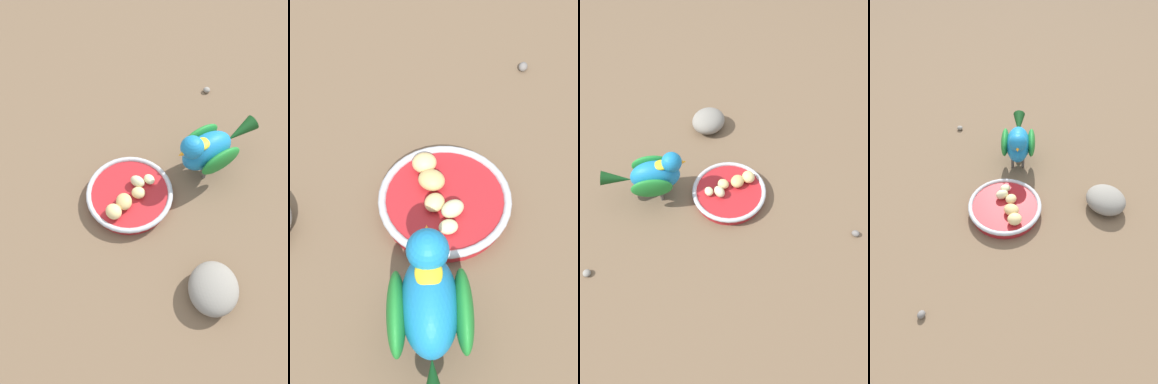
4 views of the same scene
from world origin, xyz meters
TOP-DOWN VIEW (x-y plane):
  - ground_plane at (0.00, 0.00)m, footprint 4.00×4.00m
  - feeding_bowl at (0.01, -0.02)m, footprint 0.19×0.19m
  - apple_piece_0 at (0.03, -0.04)m, footprint 0.04×0.04m
  - apple_piece_1 at (-0.03, 0.03)m, footprint 0.05×0.05m
  - apple_piece_2 at (-0.00, -0.03)m, footprint 0.04×0.04m
  - apple_piece_3 at (-0.02, -0.00)m, footprint 0.04×0.04m
  - apple_piece_4 at (0.03, -0.06)m, footprint 0.03×0.03m
  - parrot at (0.05, -0.20)m, footprint 0.12×0.21m
  - pebble_0 at (0.06, 0.30)m, footprint 0.02×0.02m

SIDE VIEW (x-z plane):
  - ground_plane at x=0.00m, z-range 0.00..0.00m
  - pebble_0 at x=0.06m, z-range 0.00..0.02m
  - feeding_bowl at x=0.01m, z-range 0.00..0.03m
  - apple_piece_4 at x=0.03m, z-range 0.02..0.04m
  - apple_piece_2 at x=0.00m, z-range 0.02..0.04m
  - apple_piece_3 at x=-0.02m, z-range 0.02..0.05m
  - apple_piece_0 at x=0.03m, z-range 0.02..0.05m
  - apple_piece_1 at x=-0.03m, z-range 0.02..0.05m
  - parrot at x=0.05m, z-range 0.01..0.16m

